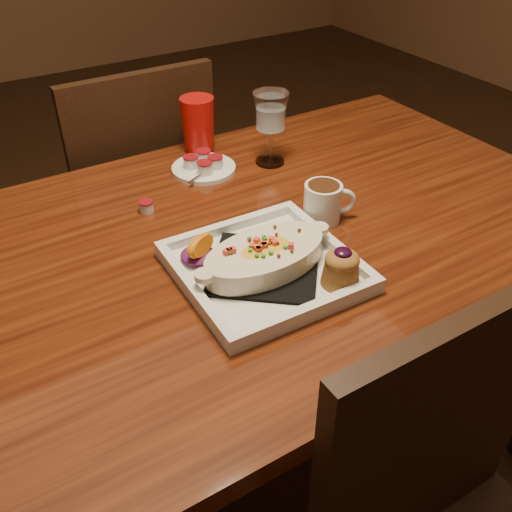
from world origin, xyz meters
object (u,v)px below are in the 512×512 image
goblet (271,115)px  table (245,276)px  plate (270,262)px  chair_far (138,203)px  coffee_mug (324,201)px  red_tumbler (198,125)px  saucer (204,166)px

goblet → table: bearing=-131.7°
table → plate: (-0.02, -0.13, 0.13)m
chair_far → plate: chair_far is taller
plate → coffee_mug: plate is taller
table → plate: bearing=-99.9°
chair_far → red_tumbler: 0.41m
table → goblet: (0.22, 0.24, 0.22)m
table → coffee_mug: coffee_mug is taller
table → red_tumbler: red_tumbler is taller
chair_far → red_tumbler: (0.10, -0.24, 0.31)m
coffee_mug → goblet: goblet is taller
chair_far → red_tumbler: bearing=112.4°
chair_far → red_tumbler: size_ratio=6.76×
chair_far → plate: (-0.02, -0.76, 0.27)m
coffee_mug → plate: bearing=-128.1°
table → chair_far: 0.65m
chair_far → table: bearing=90.0°
table → saucer: bearing=78.3°
chair_far → saucer: size_ratio=6.19×
table → coffee_mug: 0.22m
plate → coffee_mug: size_ratio=2.99×
plate → goblet: (0.24, 0.37, 0.09)m
plate → table: bearing=81.8°
plate → coffee_mug: bearing=28.7°
coffee_mug → saucer: bearing=134.3°
plate → saucer: (0.08, 0.41, -0.02)m
coffee_mug → saucer: size_ratio=0.69×
chair_far → saucer: chair_far is taller
goblet → red_tumbler: size_ratio=1.26×
coffee_mug → chair_far: bearing=129.4°
table → red_tumbler: bearing=75.5°
goblet → saucer: 0.20m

